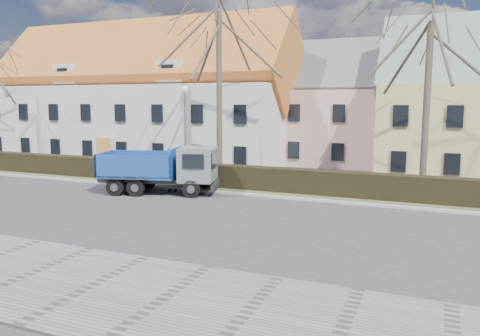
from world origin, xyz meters
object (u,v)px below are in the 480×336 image
at_px(dump_truck, 155,169).
at_px(parked_car_a, 168,160).
at_px(cart_frame, 168,185).
at_px(streetlight, 185,134).

xyz_separation_m(dump_truck, parked_car_a, (-3.98, 7.85, -0.58)).
distance_m(cart_frame, parked_car_a, 8.57).
bearing_deg(streetlight, dump_truck, -87.68).
xyz_separation_m(streetlight, parked_car_a, (-3.83, 4.16, -2.25)).
bearing_deg(cart_frame, parked_car_a, 121.54).
relative_size(streetlight, parked_car_a, 1.39).
relative_size(cart_frame, parked_car_a, 0.18).
relative_size(dump_truck, parked_car_a, 1.53).
xyz_separation_m(streetlight, cart_frame, (0.65, -3.14, -2.62)).
distance_m(streetlight, parked_car_a, 6.09).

